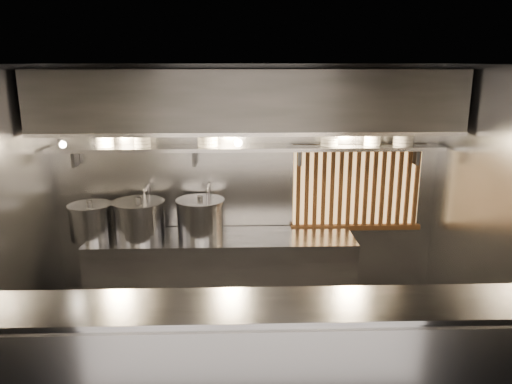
{
  "coord_description": "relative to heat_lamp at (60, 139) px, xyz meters",
  "views": [
    {
      "loc": [
        -0.09,
        -4.22,
        2.83
      ],
      "look_at": [
        0.07,
        0.55,
        1.57
      ],
      "focal_mm": 35.0,
      "sensor_mm": 36.0,
      "label": 1
    }
  ],
  "objects": [
    {
      "name": "floor",
      "position": [
        1.9,
        -0.85,
        -2.07
      ],
      "size": [
        4.5,
        4.5,
        0.0
      ],
      "primitive_type": "plane",
      "color": "black",
      "rests_on": "ground"
    },
    {
      "name": "wall_right",
      "position": [
        4.15,
        -0.85,
        -0.67
      ],
      "size": [
        0.0,
        3.0,
        3.0
      ],
      "primitive_type": "plane",
      "rotation": [
        1.57,
        0.0,
        -1.57
      ],
      "color": "gray",
      "rests_on": "floor"
    },
    {
      "name": "stock_pot_left",
      "position": [
        0.15,
        0.28,
        -0.97
      ],
      "size": [
        0.59,
        0.59,
        0.43
      ],
      "rotation": [
        0.0,
        0.0,
        -0.24
      ],
      "color": "#97979C",
      "rests_on": "cooking_bench"
    },
    {
      "name": "serving_counter",
      "position": [
        1.9,
        -1.81,
        -1.5
      ],
      "size": [
        4.5,
        0.56,
        1.13
      ],
      "color": "#97979C",
      "rests_on": "floor"
    },
    {
      "name": "stock_pot_right",
      "position": [
        1.36,
        0.33,
        -0.95
      ],
      "size": [
        0.72,
        0.72,
        0.46
      ],
      "rotation": [
        0.0,
        0.0,
        -0.38
      ],
      "color": "#97979C",
      "rests_on": "cooking_bench"
    },
    {
      "name": "faucet_left",
      "position": [
        0.75,
        0.52,
        -0.76
      ],
      "size": [
        0.04,
        0.3,
        0.5
      ],
      "color": "silver",
      "rests_on": "wall_back"
    },
    {
      "name": "bowl_stack_0",
      "position": [
        0.32,
        0.47,
        -0.1
      ],
      "size": [
        0.21,
        0.21,
        0.13
      ],
      "color": "white",
      "rests_on": "bowl_shelf"
    },
    {
      "name": "faucet_right",
      "position": [
        1.45,
        0.52,
        -0.76
      ],
      "size": [
        0.04,
        0.3,
        0.5
      ],
      "color": "silver",
      "rests_on": "wall_back"
    },
    {
      "name": "bowl_shelf",
      "position": [
        1.9,
        0.47,
        -0.19
      ],
      "size": [
        4.4,
        0.34,
        0.04
      ],
      "primitive_type": "cube",
      "color": "#97979C",
      "rests_on": "wall_back"
    },
    {
      "name": "wood_screen",
      "position": [
        3.2,
        0.6,
        -0.69
      ],
      "size": [
        1.56,
        0.09,
        1.04
      ],
      "color": "#FFC472",
      "rests_on": "wall_back"
    },
    {
      "name": "cooking_bench",
      "position": [
        1.6,
        0.28,
        -1.62
      ],
      "size": [
        3.0,
        0.7,
        0.9
      ],
      "primitive_type": "cube",
      "color": "#97979C",
      "rests_on": "floor"
    },
    {
      "name": "bowl_stack_2",
      "position": [
        1.46,
        0.47,
        -0.1
      ],
      "size": [
        0.24,
        0.24,
        0.13
      ],
      "color": "white",
      "rests_on": "bowl_shelf"
    },
    {
      "name": "heat_lamp",
      "position": [
        0.0,
        0.0,
        0.0
      ],
      "size": [
        0.25,
        0.35,
        0.2
      ],
      "color": "#97979C",
      "rests_on": "exhaust_hood"
    },
    {
      "name": "bowl_stack_4",
      "position": [
        3.31,
        0.47,
        -0.08
      ],
      "size": [
        0.2,
        0.2,
        0.17
      ],
      "color": "white",
      "rests_on": "bowl_shelf"
    },
    {
      "name": "bowl_stack_1",
      "position": [
        0.73,
        0.47,
        -0.1
      ],
      "size": [
        0.2,
        0.2,
        0.13
      ],
      "color": "white",
      "rests_on": "bowl_shelf"
    },
    {
      "name": "stock_pot_mid",
      "position": [
        0.69,
        0.27,
        -0.95
      ],
      "size": [
        0.76,
        0.76,
        0.47
      ],
      "rotation": [
        0.0,
        0.0,
        -0.42
      ],
      "color": "#97979C",
      "rests_on": "cooking_bench"
    },
    {
      "name": "bowl_stack_3",
      "position": [
        2.82,
        0.47,
        -0.12
      ],
      "size": [
        0.21,
        0.21,
        0.09
      ],
      "color": "white",
      "rests_on": "bowl_shelf"
    },
    {
      "name": "bowl_stack_5",
      "position": [
        3.66,
        0.47,
        -0.1
      ],
      "size": [
        0.24,
        0.24,
        0.13
      ],
      "color": "white",
      "rests_on": "bowl_shelf"
    },
    {
      "name": "exhaust_hood",
      "position": [
        1.9,
        0.25,
        0.36
      ],
      "size": [
        4.4,
        0.81,
        0.65
      ],
      "color": "#2D2D30",
      "rests_on": "ceiling"
    },
    {
      "name": "pendant_bulb",
      "position": [
        1.8,
        0.35,
        -0.11
      ],
      "size": [
        0.09,
        0.09,
        0.19
      ],
      "color": "#2D2D30",
      "rests_on": "exhaust_hood"
    },
    {
      "name": "wall_back",
      "position": [
        1.9,
        0.65,
        -0.67
      ],
      "size": [
        4.5,
        0.0,
        4.5
      ],
      "primitive_type": "plane",
      "rotation": [
        1.57,
        0.0,
        0.0
      ],
      "color": "gray",
      "rests_on": "floor"
    },
    {
      "name": "ceiling",
      "position": [
        1.9,
        -0.85,
        0.73
      ],
      "size": [
        4.5,
        4.5,
        0.0
      ],
      "primitive_type": "plane",
      "rotation": [
        3.14,
        0.0,
        0.0
      ],
      "color": "black",
      "rests_on": "wall_back"
    }
  ]
}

